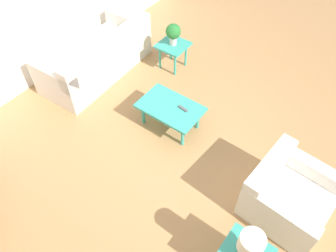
# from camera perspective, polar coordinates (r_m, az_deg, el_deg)

# --- Properties ---
(ground_plane) EXTENTS (14.00, 14.00, 0.00)m
(ground_plane) POSITION_cam_1_polar(r_m,az_deg,el_deg) (4.77, 3.86, -4.50)
(ground_plane) COLOR #A87A4C
(wall_right) EXTENTS (0.12, 7.20, 2.70)m
(wall_right) POSITION_cam_1_polar(r_m,az_deg,el_deg) (5.67, -23.65, 19.32)
(wall_right) COLOR white
(wall_right) RESTS_ON ground_plane
(sofa) EXTENTS (0.99, 2.08, 0.80)m
(sofa) POSITION_cam_1_polar(r_m,az_deg,el_deg) (5.92, -12.08, 11.39)
(sofa) COLOR silver
(sofa) RESTS_ON ground_plane
(armchair) EXTENTS (0.98, 1.01, 0.71)m
(armchair) POSITION_cam_1_polar(r_m,az_deg,el_deg) (4.30, 19.97, -11.26)
(armchair) COLOR silver
(armchair) RESTS_ON ground_plane
(coffee_table) EXTENTS (0.93, 0.60, 0.40)m
(coffee_table) POSITION_cam_1_polar(r_m,az_deg,el_deg) (4.82, 0.42, 3.01)
(coffee_table) COLOR teal
(coffee_table) RESTS_ON ground_plane
(side_table_plant) EXTENTS (0.50, 0.50, 0.48)m
(side_table_plant) POSITION_cam_1_polar(r_m,az_deg,el_deg) (5.87, 0.87, 13.44)
(side_table_plant) COLOR teal
(side_table_plant) RESTS_ON ground_plane
(potted_plant) EXTENTS (0.26, 0.26, 0.38)m
(potted_plant) POSITION_cam_1_polar(r_m,az_deg,el_deg) (5.70, 0.91, 15.98)
(potted_plant) COLOR #B2ADA3
(potted_plant) RESTS_ON side_table_plant
(table_lamp) EXTENTS (0.25, 0.25, 0.40)m
(table_lamp) POSITION_cam_1_polar(r_m,az_deg,el_deg) (3.40, 14.19, -19.41)
(table_lamp) COLOR #997F4C
(table_lamp) RESTS_ON side_table_lamp
(remote_control) EXTENTS (0.16, 0.06, 0.02)m
(remote_control) POSITION_cam_1_polar(r_m,az_deg,el_deg) (4.75, 2.61, 3.04)
(remote_control) COLOR #4C4C51
(remote_control) RESTS_ON coffee_table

